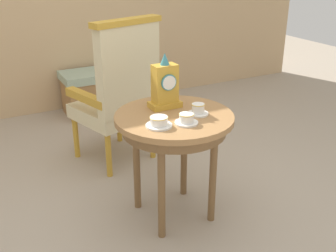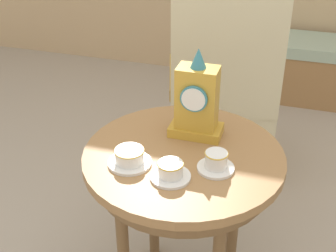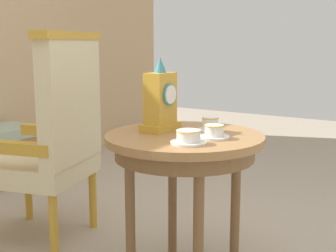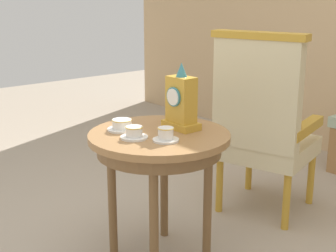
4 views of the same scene
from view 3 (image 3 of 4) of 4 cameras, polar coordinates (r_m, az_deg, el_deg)
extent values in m
cylinder|color=#9E7042|center=(2.04, 2.05, -1.53)|extent=(0.70, 0.70, 0.03)
cylinder|color=brown|center=(2.05, 2.04, -2.97)|extent=(0.62, 0.62, 0.07)
cylinder|color=brown|center=(2.36, 0.56, -8.51)|extent=(0.04, 0.04, 0.65)
cylinder|color=brown|center=(2.09, -4.70, -11.03)|extent=(0.04, 0.04, 0.65)
cylinder|color=brown|center=(1.91, 3.78, -13.12)|extent=(0.04, 0.04, 0.65)
cylinder|color=brown|center=(2.20, 8.33, -10.01)|extent=(0.04, 0.04, 0.65)
cylinder|color=white|center=(1.84, 2.56, -2.06)|extent=(0.15, 0.15, 0.01)
cylinder|color=white|center=(1.84, 2.56, -1.20)|extent=(0.10, 0.10, 0.05)
torus|color=gold|center=(1.83, 2.57, -0.58)|extent=(0.10, 0.10, 0.00)
cylinder|color=white|center=(1.96, 5.73, -1.38)|extent=(0.13, 0.13, 0.01)
cylinder|color=white|center=(1.95, 5.74, -0.54)|extent=(0.08, 0.08, 0.05)
torus|color=gold|center=(1.95, 5.75, 0.07)|extent=(0.09, 0.09, 0.00)
cylinder|color=white|center=(2.11, 5.25, -0.53)|extent=(0.12, 0.12, 0.01)
cylinder|color=white|center=(2.10, 5.26, 0.35)|extent=(0.07, 0.07, 0.06)
torus|color=gold|center=(2.10, 5.27, 1.02)|extent=(0.08, 0.08, 0.00)
cube|color=gold|center=(2.11, -0.95, -0.13)|extent=(0.19, 0.11, 0.04)
cube|color=gold|center=(2.09, -0.96, 3.46)|extent=(0.14, 0.09, 0.23)
cylinder|color=teal|center=(2.06, 0.21, 3.93)|extent=(0.10, 0.01, 0.10)
cylinder|color=white|center=(2.06, 0.35, 3.92)|extent=(0.08, 0.00, 0.08)
cone|color=teal|center=(2.08, -0.97, 7.58)|extent=(0.06, 0.06, 0.07)
cube|color=beige|center=(2.65, -15.83, -5.00)|extent=(0.65, 0.65, 0.11)
cube|color=beige|center=(2.46, -11.94, 2.96)|extent=(0.52, 0.23, 0.64)
cube|color=gold|center=(2.45, -12.24, 10.89)|extent=(0.57, 0.25, 0.04)
cube|color=gold|center=(2.80, -13.47, -0.60)|extent=(0.20, 0.47, 0.06)
cube|color=gold|center=(2.42, -18.95, -2.53)|extent=(0.20, 0.47, 0.06)
cylinder|color=gold|center=(3.00, -16.91, -7.81)|extent=(0.04, 0.04, 0.35)
cylinder|color=gold|center=(2.79, -9.28, -8.89)|extent=(0.04, 0.04, 0.35)
cylinder|color=gold|center=(2.43, -13.96, -12.00)|extent=(0.04, 0.04, 0.35)
camera|label=1|loc=(1.22, 93.22, 23.37)|focal=43.87mm
camera|label=2|loc=(2.13, 43.44, 21.58)|focal=50.51mm
camera|label=4|loc=(3.56, 41.27, 12.35)|focal=52.86mm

